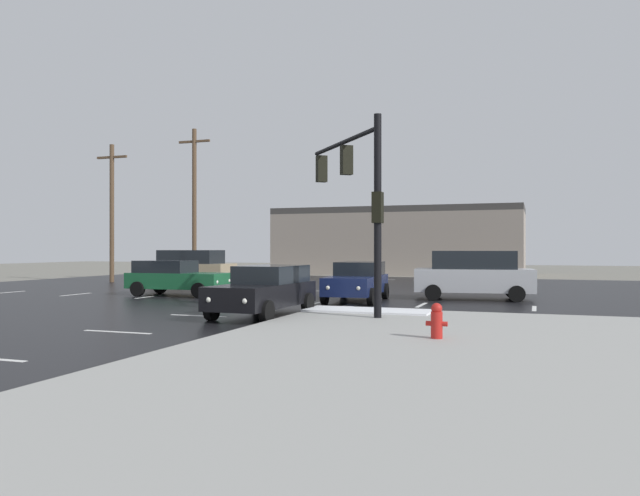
# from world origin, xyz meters

# --- Properties ---
(ground_plane) EXTENTS (120.00, 120.00, 0.00)m
(ground_plane) POSITION_xyz_m (0.00, 0.00, 0.00)
(ground_plane) COLOR slate
(road_asphalt) EXTENTS (44.00, 44.00, 0.02)m
(road_asphalt) POSITION_xyz_m (0.00, 0.00, 0.01)
(road_asphalt) COLOR black
(road_asphalt) RESTS_ON ground_plane
(snow_strip_curbside) EXTENTS (4.00, 1.60, 0.06)m
(snow_strip_curbside) POSITION_xyz_m (5.00, -4.00, 0.17)
(snow_strip_curbside) COLOR white
(snow_strip_curbside) RESTS_ON sidewalk_corner
(lane_markings) EXTENTS (36.15, 36.15, 0.01)m
(lane_markings) POSITION_xyz_m (1.20, -1.38, 0.02)
(lane_markings) COLOR silver
(lane_markings) RESTS_ON road_asphalt
(traffic_signal_mast) EXTENTS (3.53, 4.28, 5.92)m
(traffic_signal_mast) POSITION_xyz_m (4.80, -4.52, 4.10)
(traffic_signal_mast) COLOR black
(traffic_signal_mast) RESTS_ON sidewalk_corner
(fire_hydrant) EXTENTS (0.48, 0.26, 0.79)m
(fire_hydrant) POSITION_xyz_m (7.98, -9.23, 0.54)
(fire_hydrant) COLOR red
(fire_hydrant) RESTS_ON sidewalk_corner
(strip_building_background) EXTENTS (20.02, 8.00, 5.47)m
(strip_building_background) POSITION_xyz_m (-0.84, 27.89, 2.74)
(strip_building_background) COLOR gray
(strip_building_background) RESTS_ON ground_plane
(suv_silver) EXTENTS (4.99, 2.60, 2.03)m
(suv_silver) POSITION_xyz_m (7.60, 3.29, 1.09)
(suv_silver) COLOR #B7BABF
(suv_silver) RESTS_ON road_asphalt
(sedan_black) EXTENTS (2.14, 4.59, 1.58)m
(sedan_black) POSITION_xyz_m (2.00, -5.33, 0.85)
(sedan_black) COLOR black
(sedan_black) RESTS_ON road_asphalt
(suv_tan) EXTENTS (4.84, 2.18, 2.03)m
(suv_tan) POSITION_xyz_m (-8.30, 7.22, 1.09)
(suv_tan) COLOR tan
(suv_tan) RESTS_ON road_asphalt
(sedan_green) EXTENTS (4.57, 2.10, 1.58)m
(sedan_green) POSITION_xyz_m (-5.35, 1.01, 0.85)
(sedan_green) COLOR #195933
(sedan_green) RESTS_ON road_asphalt
(sedan_navy) EXTENTS (2.24, 4.62, 1.58)m
(sedan_navy) POSITION_xyz_m (3.24, 0.91, 0.85)
(sedan_navy) COLOR #141E47
(sedan_navy) RESTS_ON road_asphalt
(utility_pole_far) EXTENTS (2.20, 0.28, 8.71)m
(utility_pole_far) POSITION_xyz_m (-15.27, 9.30, 4.57)
(utility_pole_far) COLOR brown
(utility_pole_far) RESTS_ON ground_plane
(utility_pole_distant) EXTENTS (2.20, 0.28, 9.76)m
(utility_pole_distant) POSITION_xyz_m (-10.52, 11.31, 5.10)
(utility_pole_distant) COLOR brown
(utility_pole_distant) RESTS_ON ground_plane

